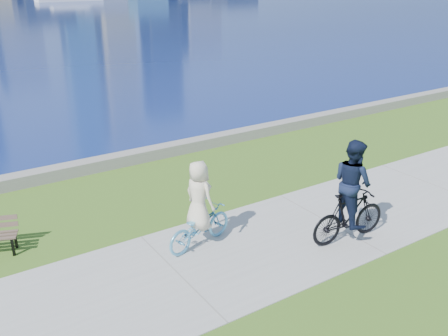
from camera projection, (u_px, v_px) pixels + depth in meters
The scene contains 5 objects.
ground at pixel (178, 275), 9.78m from camera, with size 320.00×320.00×0.00m, color #365B18.
concrete_path at pixel (178, 274), 9.78m from camera, with size 80.00×3.50×0.02m, color #989793.
seawall at pixel (77, 169), 14.54m from camera, with size 90.00×0.50×0.35m, color slate.
cyclist_woman at pixel (199, 215), 10.55m from camera, with size 0.99×1.81×1.93m.
cyclist_man at pixel (351, 199), 10.68m from camera, with size 0.78×1.95×2.31m.
Camera 1 is at (-3.81, -7.45, 5.56)m, focal length 40.00 mm.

